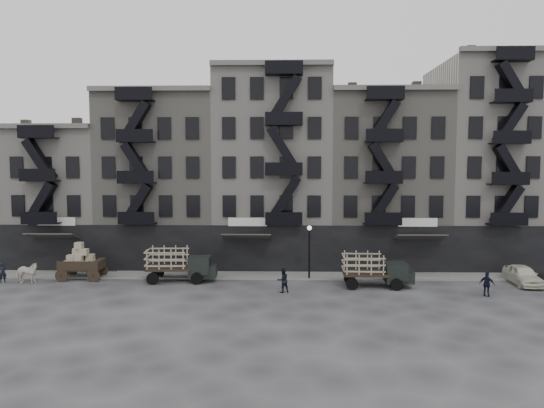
{
  "coord_description": "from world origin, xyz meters",
  "views": [
    {
      "loc": [
        0.96,
        -34.87,
        8.88
      ],
      "look_at": [
        0.05,
        4.0,
        5.86
      ],
      "focal_mm": 32.0,
      "sensor_mm": 36.0,
      "label": 1
    }
  ],
  "objects_px": {
    "wagon": "(80,258)",
    "car_east": "(523,275)",
    "stake_truck_east": "(375,268)",
    "policeman": "(487,284)",
    "pedestrian_mid": "(283,280)",
    "horse": "(26,273)",
    "pedestrian_west": "(3,273)",
    "stake_truck_west": "(179,262)"
  },
  "relations": [
    {
      "from": "stake_truck_west",
      "to": "stake_truck_east",
      "type": "height_order",
      "value": "stake_truck_west"
    },
    {
      "from": "car_east",
      "to": "pedestrian_mid",
      "type": "distance_m",
      "value": 18.26
    },
    {
      "from": "pedestrian_mid",
      "to": "policeman",
      "type": "bearing_deg",
      "value": 153.06
    },
    {
      "from": "horse",
      "to": "policeman",
      "type": "bearing_deg",
      "value": -92.01
    },
    {
      "from": "stake_truck_east",
      "to": "policeman",
      "type": "relative_size",
      "value": 3.05
    },
    {
      "from": "policeman",
      "to": "horse",
      "type": "bearing_deg",
      "value": 28.32
    },
    {
      "from": "horse",
      "to": "policeman",
      "type": "relative_size",
      "value": 1.14
    },
    {
      "from": "policeman",
      "to": "pedestrian_mid",
      "type": "bearing_deg",
      "value": 30.35
    },
    {
      "from": "horse",
      "to": "stake_truck_east",
      "type": "xyz_separation_m",
      "value": [
        26.3,
        -0.52,
        0.64
      ]
    },
    {
      "from": "wagon",
      "to": "policeman",
      "type": "xyz_separation_m",
      "value": [
        29.88,
        -4.34,
        -0.82
      ]
    },
    {
      "from": "stake_truck_west",
      "to": "pedestrian_mid",
      "type": "bearing_deg",
      "value": -24.0
    },
    {
      "from": "stake_truck_west",
      "to": "pedestrian_mid",
      "type": "distance_m",
      "value": 8.63
    },
    {
      "from": "horse",
      "to": "car_east",
      "type": "distance_m",
      "value": 37.57
    },
    {
      "from": "stake_truck_west",
      "to": "wagon",
      "type": "bearing_deg",
      "value": 173.95
    },
    {
      "from": "stake_truck_east",
      "to": "policeman",
      "type": "xyz_separation_m",
      "value": [
        7.17,
        -2.42,
        -0.61
      ]
    },
    {
      "from": "horse",
      "to": "pedestrian_mid",
      "type": "relative_size",
      "value": 1.1
    },
    {
      "from": "horse",
      "to": "pedestrian_west",
      "type": "height_order",
      "value": "horse"
    },
    {
      "from": "wagon",
      "to": "car_east",
      "type": "relative_size",
      "value": 0.81
    },
    {
      "from": "car_east",
      "to": "wagon",
      "type": "bearing_deg",
      "value": -178.29
    },
    {
      "from": "horse",
      "to": "wagon",
      "type": "xyz_separation_m",
      "value": [
        3.58,
        1.4,
        0.85
      ]
    },
    {
      "from": "stake_truck_east",
      "to": "pedestrian_mid",
      "type": "bearing_deg",
      "value": -164.18
    },
    {
      "from": "pedestrian_west",
      "to": "pedestrian_mid",
      "type": "bearing_deg",
      "value": -44.13
    },
    {
      "from": "stake_truck_west",
      "to": "car_east",
      "type": "distance_m",
      "value": 26.08
    },
    {
      "from": "car_east",
      "to": "policeman",
      "type": "xyz_separation_m",
      "value": [
        -4.1,
        -3.46,
        0.12
      ]
    },
    {
      "from": "stake_truck_west",
      "to": "policeman",
      "type": "xyz_separation_m",
      "value": [
        21.96,
        -3.87,
        -0.68
      ]
    },
    {
      "from": "pedestrian_west",
      "to": "stake_truck_west",
      "type": "bearing_deg",
      "value": -34.52
    },
    {
      "from": "wagon",
      "to": "pedestrian_mid",
      "type": "height_order",
      "value": "wagon"
    },
    {
      "from": "stake_truck_west",
      "to": "pedestrian_west",
      "type": "distance_m",
      "value": 13.46
    },
    {
      "from": "car_east",
      "to": "pedestrian_west",
      "type": "relative_size",
      "value": 2.74
    },
    {
      "from": "stake_truck_east",
      "to": "pedestrian_mid",
      "type": "relative_size",
      "value": 2.93
    },
    {
      "from": "stake_truck_west",
      "to": "pedestrian_mid",
      "type": "xyz_separation_m",
      "value": [
        8.01,
        -3.14,
        -0.64
      ]
    },
    {
      "from": "horse",
      "to": "stake_truck_west",
      "type": "height_order",
      "value": "stake_truck_west"
    },
    {
      "from": "horse",
      "to": "pedestrian_west",
      "type": "relative_size",
      "value": 1.24
    },
    {
      "from": "stake_truck_west",
      "to": "stake_truck_east",
      "type": "bearing_deg",
      "value": -8.2
    },
    {
      "from": "wagon",
      "to": "car_east",
      "type": "xyz_separation_m",
      "value": [
        33.98,
        -0.88,
        -0.94
      ]
    },
    {
      "from": "stake_truck_east",
      "to": "wagon",
      "type": "bearing_deg",
      "value": 177.0
    },
    {
      "from": "horse",
      "to": "policeman",
      "type": "xyz_separation_m",
      "value": [
        33.47,
        -2.94,
        0.03
      ]
    },
    {
      "from": "policeman",
      "to": "car_east",
      "type": "bearing_deg",
      "value": -106.52
    },
    {
      "from": "stake_truck_east",
      "to": "car_east",
      "type": "relative_size",
      "value": 1.2
    },
    {
      "from": "car_east",
      "to": "horse",
      "type": "bearing_deg",
      "value": -176.01
    },
    {
      "from": "car_east",
      "to": "policeman",
      "type": "distance_m",
      "value": 5.36
    },
    {
      "from": "wagon",
      "to": "stake_truck_west",
      "type": "relative_size",
      "value": 0.64
    }
  ]
}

